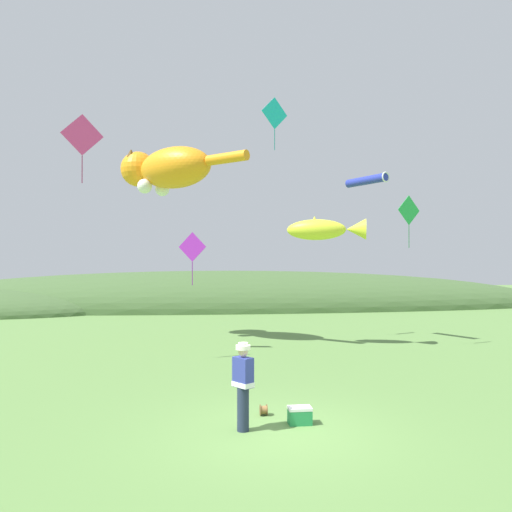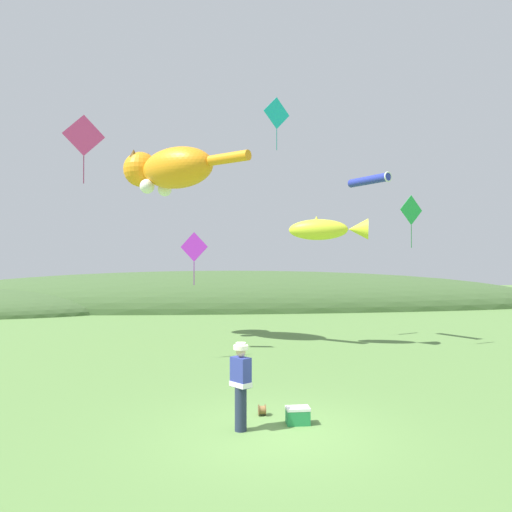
{
  "view_description": "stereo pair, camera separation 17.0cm",
  "coord_description": "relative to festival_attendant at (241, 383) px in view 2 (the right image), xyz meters",
  "views": [
    {
      "loc": [
        -1.4,
        -9.84,
        3.4
      ],
      "look_at": [
        0.0,
        4.0,
        3.57
      ],
      "focal_mm": 35.0,
      "sensor_mm": 36.0,
      "label": 1
    },
    {
      "loc": [
        -1.23,
        -9.86,
        3.4
      ],
      "look_at": [
        0.0,
        4.0,
        3.57
      ],
      "focal_mm": 35.0,
      "sensor_mm": 36.0,
      "label": 2
    }
  ],
  "objects": [
    {
      "name": "kite_giant_cat",
      "position": [
        -2.42,
        11.59,
        6.44
      ],
      "size": [
        5.5,
        4.82,
        2.06
      ],
      "color": "orange"
    },
    {
      "name": "kite_spool",
      "position": [
        0.53,
        0.97,
        -0.83
      ],
      "size": [
        0.16,
        0.24,
        0.24
      ],
      "color": "olive",
      "rests_on": "ground"
    },
    {
      "name": "kite_fish_windsock",
      "position": [
        4.05,
        9.67,
        3.77
      ],
      "size": [
        3.28,
        1.72,
        0.98
      ],
      "color": "yellow"
    },
    {
      "name": "festival_attendant",
      "position": [
        0.0,
        0.0,
        0.0
      ],
      "size": [
        0.46,
        0.49,
        1.77
      ],
      "color": "#232D47",
      "rests_on": "ground"
    },
    {
      "name": "ground_plane",
      "position": [
        0.65,
        -0.21,
        -0.95
      ],
      "size": [
        120.0,
        120.0,
        0.0
      ],
      "primitive_type": "plane",
      "color": "#5B8442"
    },
    {
      "name": "kite_tube_streamer",
      "position": [
        6.09,
        10.56,
        5.93
      ],
      "size": [
        1.39,
        2.1,
        0.44
      ],
      "color": "#2633A5"
    },
    {
      "name": "kite_diamond_teal",
      "position": [
        2.18,
        11.03,
        8.82
      ],
      "size": [
        1.21,
        0.69,
        2.28
      ],
      "color": "#19BFBF"
    },
    {
      "name": "picnic_cooler",
      "position": [
        1.22,
        0.3,
        -0.77
      ],
      "size": [
        0.5,
        0.33,
        0.36
      ],
      "color": "#268C4C",
      "rests_on": "ground"
    },
    {
      "name": "kite_diamond_violet",
      "position": [
        -1.26,
        9.13,
        3.01
      ],
      "size": [
        1.05,
        0.45,
        2.03
      ],
      "color": "purple"
    },
    {
      "name": "distant_hill_ridge",
      "position": [
        -2.22,
        27.13,
        -0.95
      ],
      "size": [
        54.83,
        12.81,
        5.51
      ],
      "color": "#426033",
      "rests_on": "ground"
    },
    {
      "name": "kite_diamond_pink",
      "position": [
        -4.75,
        6.59,
        6.57
      ],
      "size": [
        1.27,
        0.51,
        2.25
      ],
      "color": "#E53F8C"
    },
    {
      "name": "kite_diamond_green",
      "position": [
        7.26,
        8.95,
        4.48
      ],
      "size": [
        1.09,
        0.49,
        2.08
      ],
      "color": "green"
    }
  ]
}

